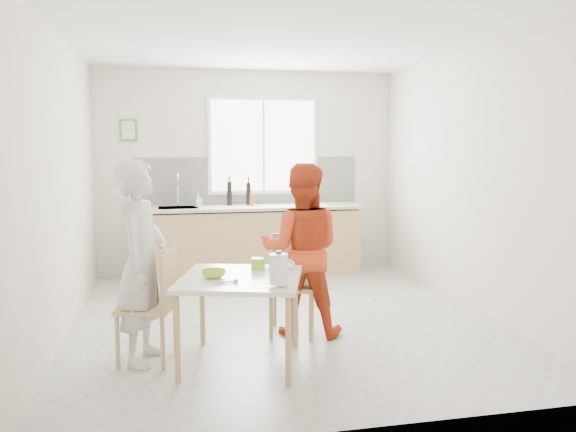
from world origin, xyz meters
The scene contains 21 objects.
ground centered at (0.00, 0.00, 0.00)m, with size 4.50×4.50×0.00m, color #B7B7B2.
room_shell centered at (0.00, 0.00, 1.64)m, with size 4.50×4.50×4.50m.
window centered at (0.20, 2.23, 1.70)m, with size 1.50×0.06×1.30m.
backsplash centered at (0.00, 2.24, 1.23)m, with size 3.00×0.02×0.65m, color white.
picture_frame centered at (-1.55, 2.23, 1.90)m, with size 0.22×0.03×0.28m.
kitchen_counter centered at (0.00, 1.95, 0.42)m, with size 2.84×0.64×1.37m.
dining_table centered at (-0.54, -1.07, 0.63)m, with size 1.12×1.12×0.70m.
chair_left centered at (-1.19, -0.88, 0.49)m, with size 0.51×0.51×0.89m.
chair_far centered at (0.03, -0.39, 0.49)m, with size 0.51×0.51×0.89m.
person_white centered at (-1.28, -0.86, 0.80)m, with size 0.58×0.38×1.60m, color silver.
person_red centered at (0.09, -0.48, 0.77)m, with size 0.75×0.59×1.55m, color red.
bowl_green centered at (-0.74, -1.07, 0.73)m, with size 0.19×0.19×0.06m, color #AACC2F.
bowl_white centered at (-0.18, -0.92, 0.72)m, with size 0.21×0.21×0.05m, color white.
milk_jug centered at (-0.30, -1.43, 0.83)m, with size 0.19×0.14×0.24m.
green_box centered at (-0.36, -0.83, 0.74)m, with size 0.10×0.10×0.09m, color #81CC2F.
spoon centered at (-0.67, -1.26, 0.71)m, with size 0.01×0.01×0.16m, color #A5A5AA.
cutting_board centered at (1.13, 1.93, 0.93)m, with size 0.35×0.25×0.01m, color #83C52D.
wine_bottle_a centered at (-0.28, 2.06, 1.08)m, with size 0.07×0.07×0.32m, color black.
wine_bottle_b centered at (-0.03, 2.06, 1.07)m, with size 0.07×0.07×0.30m, color black.
jar_amber centered at (0.00, 1.96, 1.00)m, with size 0.06×0.06×0.16m, color brown.
soap_bottle centered at (-0.70, 2.00, 1.01)m, with size 0.08×0.08×0.17m, color #999999.
Camera 1 is at (-1.06, -5.29, 1.70)m, focal length 35.00 mm.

